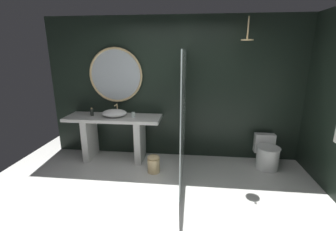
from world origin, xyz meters
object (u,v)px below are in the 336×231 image
round_wall_mirror (116,75)px  rain_shower_head (247,37)px  waste_bin (154,164)px  toilet (267,154)px  tumbler_cup (133,115)px  soap_dispenser (92,112)px  vessel_sink (114,113)px

round_wall_mirror → rain_shower_head: size_ratio=2.85×
round_wall_mirror → waste_bin: size_ratio=3.36×
waste_bin → toilet: bearing=11.8°
tumbler_cup → rain_shower_head: bearing=-1.6°
tumbler_cup → soap_dispenser: (-0.79, 0.03, 0.02)m
vessel_sink → waste_bin: size_ratio=1.50×
waste_bin → soap_dispenser: bearing=159.8°
tumbler_cup → waste_bin: size_ratio=0.32×
toilet → tumbler_cup: bearing=179.9°
vessel_sink → rain_shower_head: rain_shower_head is taller
tumbler_cup → toilet: tumbler_cup is taller
vessel_sink → soap_dispenser: 0.43m
rain_shower_head → waste_bin: bearing=-165.9°
tumbler_cup → soap_dispenser: size_ratio=0.64×
soap_dispenser → round_wall_mirror: size_ratio=0.15×
round_wall_mirror → rain_shower_head: (2.25, -0.34, 0.63)m
rain_shower_head → toilet: (0.51, 0.05, -1.95)m
round_wall_mirror → vessel_sink: bearing=-84.4°
rain_shower_head → toilet: rain_shower_head is taller
soap_dispenser → tumbler_cup: bearing=-2.4°
vessel_sink → rain_shower_head: size_ratio=1.27×
round_wall_mirror → toilet: round_wall_mirror is taller
round_wall_mirror → soap_dispenser: bearing=-147.8°
tumbler_cup → toilet: size_ratio=0.18×
tumbler_cup → toilet: (2.38, -0.01, -0.64)m
soap_dispenser → waste_bin: (1.22, -0.45, -0.75)m
waste_bin → tumbler_cup: bearing=136.2°
vessel_sink → tumbler_cup: vessel_sink is taller
soap_dispenser → waste_bin: bearing=-20.2°
soap_dispenser → round_wall_mirror: (0.41, 0.26, 0.66)m
vessel_sink → tumbler_cup: (0.35, -0.02, -0.02)m
toilet → waste_bin: (-1.95, -0.41, -0.09)m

